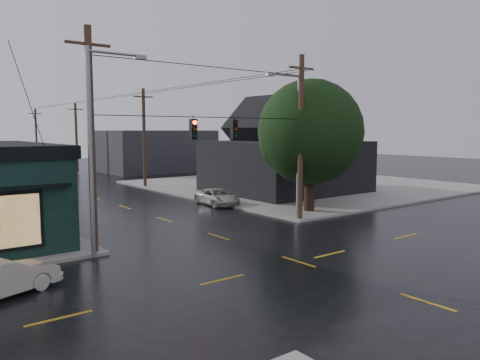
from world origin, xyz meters
TOP-DOWN VIEW (x-y plane):
  - ground_plane at (0.00, 0.00)m, footprint 160.00×160.00m
  - sidewalk_ne at (20.00, 20.00)m, footprint 28.00×28.00m
  - ne_building at (15.00, 17.00)m, footprint 12.60×11.60m
  - corner_tree at (9.10, 8.21)m, footprint 7.12×7.12m
  - utility_pole_nw at (-6.50, 6.50)m, footprint 2.00×0.32m
  - utility_pole_ne at (6.50, 6.50)m, footprint 2.00×0.32m
  - utility_pole_far_a at (6.50, 28.00)m, footprint 2.00×0.32m
  - utility_pole_far_b at (6.50, 48.00)m, footprint 2.00×0.32m
  - utility_pole_far_c at (6.50, 68.00)m, footprint 2.00×0.32m
  - span_signal_assembly at (0.10, 6.50)m, footprint 13.00×0.48m
  - streetlight_nw at (-6.80, 5.80)m, footprint 5.40×0.30m
  - streetlight_ne at (7.00, 7.20)m, footprint 5.40×0.30m
  - bg_building_east at (16.00, 45.00)m, footprint 14.00×12.00m
  - suv_silver at (6.00, 14.78)m, footprint 2.43×4.55m

SIDE VIEW (x-z plane):
  - ground_plane at x=0.00m, z-range 0.00..0.00m
  - utility_pole_nw at x=-6.50m, z-range -5.08..5.08m
  - utility_pole_ne at x=6.50m, z-range -5.08..5.08m
  - utility_pole_far_a at x=6.50m, z-range -4.83..4.83m
  - utility_pole_far_b at x=6.50m, z-range -4.58..4.58m
  - utility_pole_far_c at x=6.50m, z-range -4.58..4.58m
  - streetlight_nw at x=-6.80m, z-range -4.58..4.58m
  - streetlight_ne at x=7.00m, z-range -4.58..4.58m
  - sidewalk_ne at x=20.00m, z-range 0.00..0.15m
  - suv_silver at x=6.00m, z-range 0.00..1.22m
  - bg_building_east at x=16.00m, z-range 0.00..5.60m
  - ne_building at x=15.00m, z-range 0.09..8.85m
  - corner_tree at x=9.10m, z-range 1.03..9.95m
  - span_signal_assembly at x=0.10m, z-range 5.08..6.31m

